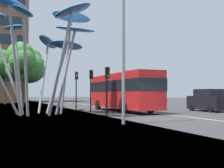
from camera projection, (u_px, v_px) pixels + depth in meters
ground at (148, 119)px, 17.88m from camera, size 120.00×240.00×0.10m
red_bus at (123, 90)px, 25.23m from camera, size 2.77×11.00×3.70m
leaf_sculpture at (37, 32)px, 21.69m from camera, size 10.96×11.38×8.70m
traffic_light_kerb_near at (107, 81)px, 19.89m from camera, size 0.28×0.42×3.60m
traffic_light_kerb_far at (91, 82)px, 24.04m from camera, size 0.28×0.42×3.76m
traffic_light_island_mid at (76, 82)px, 28.04m from camera, size 0.28×0.42×3.93m
car_parked_mid at (208, 101)px, 24.96m from camera, size 2.06×3.95×2.07m
street_lamp at (128, 31)px, 14.62m from camera, size 1.31×0.44×8.08m
tree_pavement_near at (25, 63)px, 33.55m from camera, size 4.88×4.90×8.03m
tree_pavement_far at (3, 65)px, 41.44m from camera, size 3.81×4.67×8.43m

